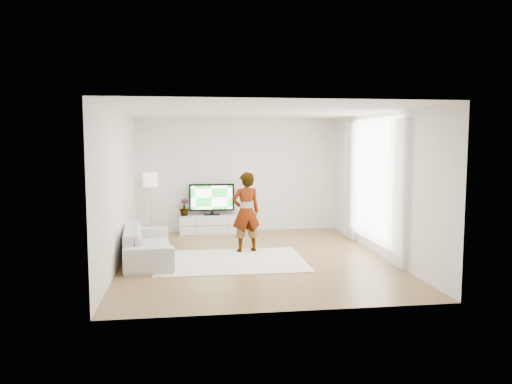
{
  "coord_description": "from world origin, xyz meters",
  "views": [
    {
      "loc": [
        -1.27,
        -9.3,
        2.27
      ],
      "look_at": [
        0.08,
        0.4,
        1.24
      ],
      "focal_mm": 35.0,
      "sensor_mm": 36.0,
      "label": 1
    }
  ],
  "objects": [
    {
      "name": "player",
      "position": [
        -0.1,
        0.61,
        0.82
      ],
      "size": [
        0.65,
        0.49,
        1.62
      ],
      "primitive_type": "imported",
      "rotation": [
        0.0,
        0.0,
        3.33
      ],
      "color": "#334772",
      "rests_on": "rug"
    },
    {
      "name": "game_console",
      "position": [
        0.01,
        2.76,
        0.54
      ],
      "size": [
        0.08,
        0.16,
        0.21
      ],
      "rotation": [
        0.0,
        0.0,
        -0.2
      ],
      "color": "white",
      "rests_on": "media_console"
    },
    {
      "name": "floor",
      "position": [
        0.0,
        0.0,
        0.0
      ],
      "size": [
        6.0,
        6.0,
        0.0
      ],
      "primitive_type": "plane",
      "color": "#9C7546",
      "rests_on": "ground"
    },
    {
      "name": "wall_front",
      "position": [
        0.0,
        -3.0,
        1.4
      ],
      "size": [
        5.0,
        0.02,
        2.8
      ],
      "primitive_type": "cube",
      "color": "white",
      "rests_on": "floor"
    },
    {
      "name": "wall_right",
      "position": [
        2.5,
        0.0,
        1.4
      ],
      "size": [
        0.02,
        6.0,
        2.8
      ],
      "primitive_type": "cube",
      "color": "white",
      "rests_on": "floor"
    },
    {
      "name": "media_console",
      "position": [
        -0.68,
        2.76,
        0.22
      ],
      "size": [
        1.57,
        0.45,
        0.44
      ],
      "color": "white",
      "rests_on": "floor"
    },
    {
      "name": "wall_left",
      "position": [
        -2.5,
        0.0,
        1.4
      ],
      "size": [
        0.02,
        6.0,
        2.8
      ],
      "primitive_type": "cube",
      "color": "white",
      "rests_on": "floor"
    },
    {
      "name": "rug",
      "position": [
        -0.48,
        -0.14,
        0.01
      ],
      "size": [
        2.77,
        2.0,
        0.01
      ],
      "primitive_type": "cube",
      "rotation": [
        0.0,
        0.0,
        -0.01
      ],
      "color": "white",
      "rests_on": "floor"
    },
    {
      "name": "curtain_near",
      "position": [
        2.4,
        -1.0,
        1.35
      ],
      "size": [
        0.04,
        0.7,
        2.6
      ],
      "primitive_type": "cube",
      "color": "white",
      "rests_on": "floor"
    },
    {
      "name": "potted_plant",
      "position": [
        -1.34,
        2.77,
        0.64
      ],
      "size": [
        0.23,
        0.23,
        0.4
      ],
      "primitive_type": "imported",
      "rotation": [
        0.0,
        0.0,
        -0.03
      ],
      "color": "#3F7238",
      "rests_on": "media_console"
    },
    {
      "name": "television",
      "position": [
        -0.68,
        2.79,
        0.86
      ],
      "size": [
        1.1,
        0.22,
        0.77
      ],
      "color": "black",
      "rests_on": "media_console"
    },
    {
      "name": "curtain_far",
      "position": [
        2.4,
        1.6,
        1.35
      ],
      "size": [
        0.04,
        0.7,
        2.6
      ],
      "primitive_type": "cube",
      "color": "white",
      "rests_on": "floor"
    },
    {
      "name": "window",
      "position": [
        2.48,
        0.3,
        1.45
      ],
      "size": [
        0.01,
        2.6,
        2.5
      ],
      "primitive_type": "cube",
      "color": "white",
      "rests_on": "wall_right"
    },
    {
      "name": "ceiling",
      "position": [
        0.0,
        0.0,
        2.8
      ],
      "size": [
        6.0,
        6.0,
        0.0
      ],
      "primitive_type": "plane",
      "color": "white",
      "rests_on": "wall_back"
    },
    {
      "name": "sofa",
      "position": [
        -2.02,
        0.16,
        0.32
      ],
      "size": [
        1.06,
        2.28,
        0.65
      ],
      "primitive_type": "imported",
      "rotation": [
        0.0,
        0.0,
        1.66
      ],
      "color": "beige",
      "rests_on": "floor"
    },
    {
      "name": "floor_lamp",
      "position": [
        -2.12,
        2.7,
        1.26
      ],
      "size": [
        0.33,
        0.33,
        1.49
      ],
      "color": "silver",
      "rests_on": "floor"
    },
    {
      "name": "wall_back",
      "position": [
        0.0,
        3.0,
        1.4
      ],
      "size": [
        5.0,
        0.02,
        2.8
      ],
      "primitive_type": "cube",
      "color": "white",
      "rests_on": "floor"
    }
  ]
}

